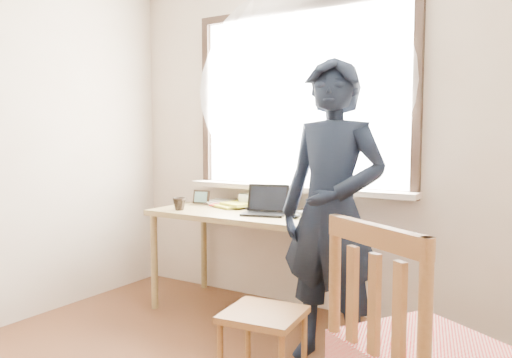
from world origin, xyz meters
The scene contains 12 objects.
room_shell centered at (-0.02, 0.20, 1.64)m, with size 3.52×4.02×2.61m.
desk centered at (-0.44, 1.63, 0.69)m, with size 1.44×0.72×0.77m.
laptop centered at (-0.27, 1.59, 0.82)m, with size 0.36×0.32×0.21m.
mug_white centered at (-0.60, 1.83, 0.82)m, with size 0.13×0.13×0.10m, color white.
mug_dark centered at (-0.92, 1.41, 0.82)m, with size 0.10×0.10×0.09m, color black.
mouse centered at (-0.02, 1.53, 0.79)m, with size 0.10×0.07×0.04m, color black.
desk_clutter centered at (-0.71, 1.83, 0.79)m, with size 0.83×0.53×0.04m.
book_a centered at (-0.90, 1.85, 0.78)m, with size 0.21×0.28×0.03m, color white.
book_b centered at (-0.04, 1.85, 0.78)m, with size 0.20×0.27×0.02m, color white.
picture_frame centered at (-0.97, 1.73, 0.82)m, with size 0.14×0.05×0.11m.
work_chair centered at (0.22, 0.74, 0.34)m, with size 0.44×0.42×0.41m.
person centered at (0.41, 1.20, 0.88)m, with size 0.65×0.42×1.77m, color black.
Camera 1 is at (1.54, -1.45, 1.33)m, focal length 35.00 mm.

